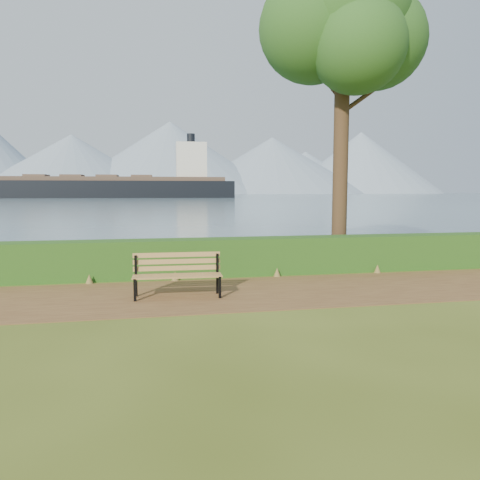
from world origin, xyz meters
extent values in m
plane|color=#444F16|center=(0.00, 0.00, 0.00)|extent=(140.00, 140.00, 0.00)
cube|color=brown|center=(0.00, 0.30, 0.01)|extent=(40.00, 3.40, 0.01)
cube|color=#1B4012|center=(0.00, 2.60, 0.50)|extent=(32.00, 0.85, 1.00)
cube|color=#435D6D|center=(0.00, 260.00, 0.01)|extent=(700.00, 510.00, 0.00)
cone|color=gray|center=(-60.00, 395.00, 24.00)|extent=(160.00, 160.00, 48.00)
cone|color=gray|center=(20.00, 405.00, 31.00)|extent=(190.00, 190.00, 62.00)
cone|color=gray|center=(110.00, 400.00, 25.00)|extent=(170.00, 170.00, 50.00)
cone|color=gray|center=(200.00, 410.00, 29.00)|extent=(150.00, 150.00, 58.00)
cone|color=gray|center=(-10.00, 430.00, 17.50)|extent=(120.00, 120.00, 35.00)
cone|color=gray|center=(150.00, 425.00, 20.00)|extent=(130.00, 130.00, 40.00)
cube|color=black|center=(-2.05, -0.08, 0.24)|extent=(0.05, 0.06, 0.47)
cube|color=black|center=(-2.04, 0.38, 0.45)|extent=(0.05, 0.06, 0.90)
cube|color=black|center=(-2.04, 0.15, 0.44)|extent=(0.07, 0.55, 0.05)
cube|color=black|center=(-0.29, -0.15, 0.24)|extent=(0.05, 0.06, 0.47)
cube|color=black|center=(-0.27, 0.32, 0.45)|extent=(0.05, 0.06, 0.90)
cube|color=black|center=(-0.28, 0.08, 0.44)|extent=(0.07, 0.55, 0.05)
cube|color=olive|center=(-1.17, -0.08, 0.47)|extent=(1.89, 0.16, 0.04)
cube|color=olive|center=(-1.16, 0.05, 0.47)|extent=(1.89, 0.16, 0.04)
cube|color=olive|center=(-1.16, 0.18, 0.47)|extent=(1.89, 0.16, 0.04)
cube|color=olive|center=(-1.16, 0.32, 0.47)|extent=(1.89, 0.16, 0.04)
cube|color=olive|center=(-1.15, 0.38, 0.60)|extent=(1.89, 0.12, 0.11)
cube|color=olive|center=(-1.15, 0.38, 0.75)|extent=(1.89, 0.12, 0.11)
cube|color=olive|center=(-1.15, 0.38, 0.89)|extent=(1.89, 0.12, 0.11)
cylinder|color=#362216|center=(4.04, 3.69, 4.07)|extent=(0.45, 0.45, 8.15)
sphere|color=#21521B|center=(4.04, 3.69, 7.47)|extent=(3.85, 3.85, 3.85)
sphere|color=#21521B|center=(5.11, 3.68, 6.79)|extent=(2.94, 2.94, 2.94)
sphere|color=#21521B|center=(3.11, 3.77, 7.02)|extent=(3.17, 3.17, 3.17)
sphere|color=#21521B|center=(4.11, 2.83, 6.34)|extent=(2.72, 2.72, 2.72)
sphere|color=#21521B|center=(3.83, 4.48, 8.04)|extent=(2.49, 2.49, 2.49)
cylinder|color=#362216|center=(4.55, 3.69, 4.98)|extent=(1.19, 0.14, 0.89)
cylinder|color=#362216|center=(3.59, 3.80, 5.55)|extent=(0.92, 0.43, 0.81)
cube|color=black|center=(-11.36, 150.37, 1.66)|extent=(77.88, 15.52, 7.74)
cube|color=#4E3A2E|center=(-11.36, 150.37, 6.20)|extent=(71.64, 14.03, 1.33)
cube|color=silver|center=(13.39, 149.30, 12.17)|extent=(10.34, 9.55, 12.17)
cylinder|color=black|center=(13.39, 149.30, 19.36)|extent=(2.65, 2.65, 3.87)
cube|color=brown|center=(-36.12, 151.45, 7.08)|extent=(6.95, 7.58, 0.88)
cube|color=brown|center=(-25.07, 150.97, 7.08)|extent=(6.95, 7.58, 0.88)
cube|color=brown|center=(-14.02, 150.49, 7.08)|extent=(6.95, 7.58, 0.88)
cube|color=brown|center=(-2.97, 150.01, 7.08)|extent=(6.95, 7.58, 0.88)
camera|label=1|loc=(-1.79, -9.81, 2.28)|focal=35.00mm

